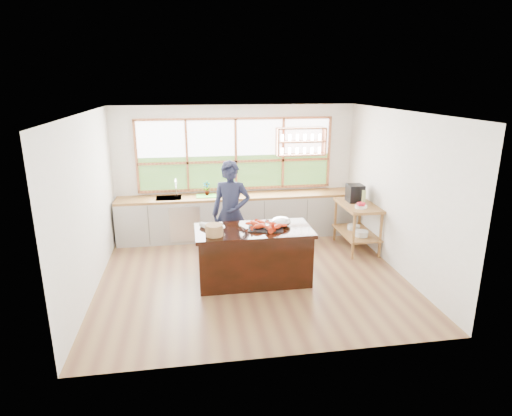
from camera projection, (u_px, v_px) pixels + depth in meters
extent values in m
plane|color=olive|center=(252.00, 275.00, 7.22)|extent=(5.00, 5.00, 0.00)
cube|color=white|center=(236.00, 171.00, 8.97)|extent=(5.00, 0.02, 2.70)
cube|color=white|center=(282.00, 251.00, 4.70)|extent=(5.00, 0.02, 2.70)
cube|color=white|center=(88.00, 205.00, 6.46)|extent=(0.02, 4.50, 2.70)
cube|color=white|center=(398.00, 192.00, 7.21)|extent=(0.02, 4.50, 2.70)
cube|color=silver|center=(251.00, 112.00, 6.45)|extent=(5.00, 4.50, 0.02)
cube|color=#BE774C|center=(236.00, 154.00, 8.84)|extent=(4.05, 0.06, 1.50)
cube|color=white|center=(235.00, 137.00, 8.76)|extent=(3.98, 0.01, 0.75)
cube|color=#2A591C|center=(236.00, 172.00, 8.97)|extent=(3.98, 0.01, 0.70)
cube|color=#BE774C|center=(301.00, 128.00, 8.79)|extent=(1.00, 0.28, 0.03)
cube|color=#BE774C|center=(301.00, 142.00, 8.87)|extent=(1.00, 0.28, 0.03)
cube|color=#BE774C|center=(300.00, 155.00, 8.94)|extent=(1.00, 0.28, 0.03)
cube|color=#BE774C|center=(277.00, 142.00, 8.79)|extent=(0.03, 0.28, 0.55)
cube|color=#BE774C|center=(324.00, 141.00, 8.94)|extent=(0.03, 0.28, 0.55)
cube|color=#AAA7A1|center=(238.00, 217.00, 8.93)|extent=(4.90, 0.62, 0.85)
cube|color=silver|center=(185.00, 224.00, 8.47)|extent=(0.60, 0.01, 0.72)
cube|color=olive|center=(238.00, 196.00, 8.81)|extent=(4.90, 0.62, 0.05)
cube|color=silver|center=(169.00, 202.00, 8.61)|extent=(0.50, 0.42, 0.16)
cube|color=olive|center=(381.00, 235.00, 7.84)|extent=(0.04, 0.04, 0.90)
cube|color=olive|center=(359.00, 218.00, 8.78)|extent=(0.04, 0.04, 0.90)
cube|color=olive|center=(354.00, 236.00, 7.76)|extent=(0.04, 0.04, 0.90)
cube|color=olive|center=(335.00, 219.00, 8.71)|extent=(0.04, 0.04, 0.90)
cube|color=olive|center=(356.00, 233.00, 8.31)|extent=(0.62, 1.10, 0.03)
cube|color=olive|center=(358.00, 205.00, 8.15)|extent=(0.62, 1.10, 0.05)
cylinder|color=silver|center=(362.00, 234.00, 8.05)|extent=(0.24, 0.24, 0.11)
cylinder|color=silver|center=(354.00, 227.00, 8.43)|extent=(0.24, 0.24, 0.09)
cube|color=black|center=(254.00, 257.00, 6.91)|extent=(1.77, 0.82, 0.84)
cube|color=black|center=(254.00, 231.00, 6.78)|extent=(1.85, 0.90, 0.06)
imported|color=#1D213A|center=(231.00, 214.00, 7.46)|extent=(0.77, 0.60, 1.86)
imported|color=slate|center=(207.00, 188.00, 8.72)|extent=(0.18, 0.14, 0.30)
cube|color=green|center=(206.00, 196.00, 8.70)|extent=(0.41, 0.32, 0.01)
cube|color=black|center=(355.00, 193.00, 8.28)|extent=(0.30, 0.32, 0.34)
cylinder|color=#98AA5A|center=(364.00, 198.00, 8.00)|extent=(0.08, 0.08, 0.29)
cylinder|color=silver|center=(361.00, 207.00, 7.89)|extent=(0.22, 0.22, 0.05)
sphere|color=red|center=(364.00, 204.00, 7.89)|extent=(0.07, 0.07, 0.07)
sphere|color=red|center=(361.00, 203.00, 7.93)|extent=(0.07, 0.07, 0.07)
sphere|color=red|center=(358.00, 204.00, 7.90)|extent=(0.07, 0.07, 0.07)
sphere|color=red|center=(360.00, 205.00, 7.85)|extent=(0.07, 0.07, 0.07)
sphere|color=red|center=(363.00, 205.00, 7.84)|extent=(0.07, 0.07, 0.07)
cube|color=black|center=(266.00, 228.00, 6.79)|extent=(0.61, 0.49, 0.02)
ellipsoid|color=red|center=(259.00, 226.00, 6.72)|extent=(0.23, 0.15, 0.08)
ellipsoid|color=red|center=(270.00, 224.00, 6.81)|extent=(0.23, 0.14, 0.08)
ellipsoid|color=red|center=(278.00, 226.00, 6.71)|extent=(0.21, 0.21, 0.08)
ellipsoid|color=red|center=(261.00, 223.00, 6.89)|extent=(0.18, 0.23, 0.08)
ellipsoid|color=red|center=(269.00, 228.00, 6.65)|extent=(0.11, 0.22, 0.08)
ellipsoid|color=red|center=(255.00, 224.00, 6.83)|extent=(0.20, 0.22, 0.08)
ellipsoid|color=silver|center=(215.00, 228.00, 6.63)|extent=(0.31, 0.31, 0.15)
ellipsoid|color=silver|center=(281.00, 222.00, 6.92)|extent=(0.32, 0.32, 0.15)
cylinder|color=white|center=(267.00, 233.00, 6.59)|extent=(0.06, 0.06, 0.01)
cylinder|color=white|center=(267.00, 229.00, 6.57)|extent=(0.01, 0.01, 0.13)
ellipsoid|color=white|center=(267.00, 223.00, 6.54)|extent=(0.08, 0.08, 0.10)
cylinder|color=#B57C50|center=(214.00, 230.00, 6.46)|extent=(0.27, 0.27, 0.17)
cylinder|color=silver|center=(207.00, 227.00, 6.77)|extent=(0.23, 0.30, 0.08)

